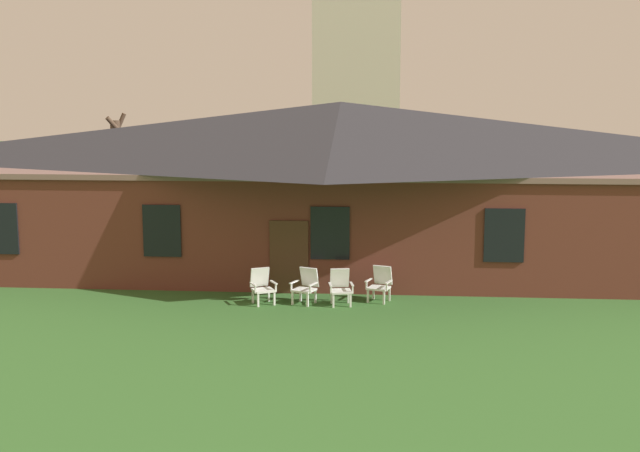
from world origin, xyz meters
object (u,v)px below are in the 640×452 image
(lawn_chair_left_end, at_px, (340,286))
(lawn_chair_near_door, at_px, (306,285))
(lawn_chair_middle, at_px, (380,283))
(lawn_chair_by_porch, at_px, (262,285))

(lawn_chair_left_end, bearing_deg, lawn_chair_near_door, 176.30)
(lawn_chair_near_door, distance_m, lawn_chair_left_end, 0.94)
(lawn_chair_near_door, relative_size, lawn_chair_middle, 1.00)
(lawn_chair_by_porch, bearing_deg, lawn_chair_near_door, 5.92)
(lawn_chair_left_end, xyz_separation_m, lawn_chair_middle, (1.07, 0.47, 0.00))
(lawn_chair_middle, bearing_deg, lawn_chair_left_end, -156.30)
(lawn_chair_middle, bearing_deg, lawn_chair_near_door, -168.47)
(lawn_chair_near_door, relative_size, lawn_chair_left_end, 1.00)
(lawn_chair_by_porch, height_order, lawn_chair_near_door, same)
(lawn_chair_by_porch, distance_m, lawn_chair_middle, 3.24)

